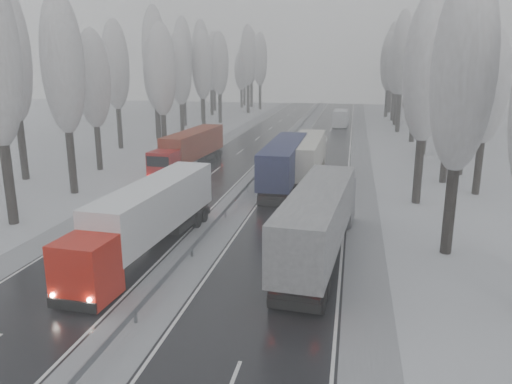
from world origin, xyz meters
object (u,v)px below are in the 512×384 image
(truck_blue_box, at_px, (286,160))
(truck_red_red, at_px, (190,148))
(truck_cream_box, at_px, (308,154))
(truck_red_white, at_px, (148,215))
(truck_grey_tarp, at_px, (321,216))
(box_truck_distant, at_px, (341,118))

(truck_blue_box, xyz_separation_m, truck_red_red, (-11.30, 6.06, -0.19))
(truck_cream_box, bearing_deg, truck_red_white, -108.74)
(truck_blue_box, height_order, truck_red_white, truck_blue_box)
(truck_grey_tarp, xyz_separation_m, box_truck_distant, (-0.70, 64.19, -1.05))
(box_truck_distant, xyz_separation_m, truck_red_red, (-14.99, -41.20, 0.82))
(truck_cream_box, xyz_separation_m, truck_red_red, (-13.01, 2.34, -0.12))
(truck_grey_tarp, height_order, truck_cream_box, truck_grey_tarp)
(truck_cream_box, height_order, truck_red_white, truck_cream_box)
(truck_grey_tarp, relative_size, truck_blue_box, 1.02)
(truck_grey_tarp, xyz_separation_m, truck_red_white, (-10.25, -1.25, -0.15))
(truck_red_red, bearing_deg, box_truck_distant, 73.83)
(truck_grey_tarp, bearing_deg, truck_red_white, -168.30)
(truck_red_red, bearing_deg, truck_blue_box, -24.38)
(truck_cream_box, distance_m, box_truck_distant, 43.60)
(box_truck_distant, relative_size, truck_red_white, 0.50)
(truck_cream_box, bearing_deg, truck_blue_box, -114.36)
(truck_grey_tarp, bearing_deg, truck_blue_box, 109.27)
(truck_red_white, distance_m, truck_red_red, 24.84)
(box_truck_distant, relative_size, truck_red_red, 0.52)
(truck_red_red, bearing_deg, truck_cream_box, -6.39)
(box_truck_distant, bearing_deg, truck_red_white, -95.60)
(truck_grey_tarp, relative_size, truck_red_red, 1.10)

